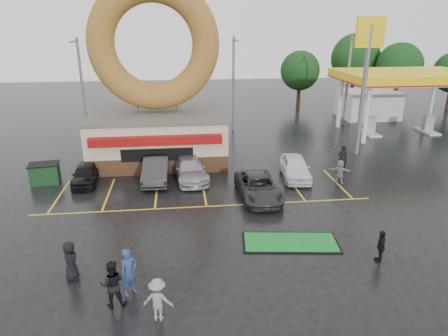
{
  "coord_description": "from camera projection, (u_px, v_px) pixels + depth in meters",
  "views": [
    {
      "loc": [
        -1.44,
        -17.82,
        10.11
      ],
      "look_at": [
        1.09,
        3.84,
        2.2
      ],
      "focal_mm": 32.0,
      "sensor_mm": 36.0,
      "label": 1
    }
  ],
  "objects": [
    {
      "name": "ground",
      "position": [
        211.0,
        235.0,
        20.24
      ],
      "size": [
        120.0,
        120.0,
        0.0
      ],
      "primitive_type": "plane",
      "color": "black",
      "rests_on": "ground"
    },
    {
      "name": "donut_shop",
      "position": [
        157.0,
        102.0,
        30.51
      ],
      "size": [
        10.2,
        8.7,
        13.5
      ],
      "color": "#472B19",
      "rests_on": "ground"
    },
    {
      "name": "gas_station",
      "position": [
        388.0,
        90.0,
        40.71
      ],
      "size": [
        12.3,
        13.65,
        5.9
      ],
      "color": "silver",
      "rests_on": "ground"
    },
    {
      "name": "shell_sign",
      "position": [
        367.0,
        62.0,
        30.35
      ],
      "size": [
        2.2,
        0.36,
        10.6
      ],
      "color": "slate",
      "rests_on": "ground"
    },
    {
      "name": "streetlight_left",
      "position": [
        82.0,
        86.0,
        36.12
      ],
      "size": [
        0.4,
        2.21,
        9.0
      ],
      "color": "slate",
      "rests_on": "ground"
    },
    {
      "name": "streetlight_mid",
      "position": [
        233.0,
        82.0,
        38.58
      ],
      "size": [
        0.4,
        2.21,
        9.0
      ],
      "color": "slate",
      "rests_on": "ground"
    },
    {
      "name": "streetlight_right",
      "position": [
        348.0,
        79.0,
        40.82
      ],
      "size": [
        0.4,
        2.21,
        9.0
      ],
      "color": "slate",
      "rests_on": "ground"
    },
    {
      "name": "tree_far_a",
      "position": [
        399.0,
        66.0,
        49.32
      ],
      "size": [
        5.6,
        5.6,
        8.0
      ],
      "color": "#332114",
      "rests_on": "ground"
    },
    {
      "name": "tree_far_c",
      "position": [
        355.0,
        58.0,
        52.4
      ],
      "size": [
        6.3,
        6.3,
        9.0
      ],
      "color": "#332114",
      "rests_on": "ground"
    },
    {
      "name": "tree_far_d",
      "position": [
        300.0,
        71.0,
        50.1
      ],
      "size": [
        4.9,
        4.9,
        7.0
      ],
      "color": "#332114",
      "rests_on": "ground"
    },
    {
      "name": "car_black",
      "position": [
        85.0,
        174.0,
        26.64
      ],
      "size": [
        1.8,
        3.94,
        1.31
      ],
      "primitive_type": "imported",
      "rotation": [
        0.0,
        0.0,
        0.07
      ],
      "color": "black",
      "rests_on": "ground"
    },
    {
      "name": "car_dgrey",
      "position": [
        156.0,
        169.0,
        27.11
      ],
      "size": [
        1.82,
        4.85,
        1.58
      ],
      "primitive_type": "imported",
      "rotation": [
        0.0,
        0.0,
        -0.03
      ],
      "color": "#2C2C2F",
      "rests_on": "ground"
    },
    {
      "name": "car_silver",
      "position": [
        190.0,
        169.0,
        27.38
      ],
      "size": [
        2.65,
        5.21,
        1.45
      ],
      "primitive_type": "imported",
      "rotation": [
        0.0,
        0.0,
        0.13
      ],
      "color": "#A5A5AA",
      "rests_on": "ground"
    },
    {
      "name": "car_grey",
      "position": [
        258.0,
        187.0,
        24.4
      ],
      "size": [
        2.43,
        5.09,
        1.4
      ],
      "primitive_type": "imported",
      "rotation": [
        0.0,
        0.0,
        0.02
      ],
      "color": "#2F2F31",
      "rests_on": "ground"
    },
    {
      "name": "car_white",
      "position": [
        295.0,
        167.0,
        27.54
      ],
      "size": [
        2.32,
        4.66,
        1.53
      ],
      "primitive_type": "imported",
      "rotation": [
        0.0,
        0.0,
        -0.12
      ],
      "color": "white",
      "rests_on": "ground"
    },
    {
      "name": "person_blue",
      "position": [
        129.0,
        272.0,
        15.55
      ],
      "size": [
        0.85,
        0.82,
        1.97
      ],
      "primitive_type": "imported",
      "rotation": [
        0.0,
        0.0,
        0.69
      ],
      "color": "navy",
      "rests_on": "ground"
    },
    {
      "name": "person_blackjkt",
      "position": [
        112.0,
        284.0,
        14.89
      ],
      "size": [
        0.98,
        0.79,
        1.91
      ],
      "primitive_type": "imported",
      "rotation": [
        0.0,
        0.0,
        3.21
      ],
      "color": "black",
      "rests_on": "ground"
    },
    {
      "name": "person_hoodie",
      "position": [
        158.0,
        300.0,
        14.21
      ],
      "size": [
        1.19,
        0.84,
        1.68
      ],
      "primitive_type": "imported",
      "rotation": [
        0.0,
        0.0,
        2.93
      ],
      "color": "gray",
      "rests_on": "ground"
    },
    {
      "name": "person_bystander",
      "position": [
        71.0,
        261.0,
        16.5
      ],
      "size": [
        0.77,
        0.97,
        1.74
      ],
      "primitive_type": "imported",
      "rotation": [
        0.0,
        0.0,
        1.86
      ],
      "color": "black",
      "rests_on": "ground"
    },
    {
      "name": "person_cameraman",
      "position": [
        381.0,
        246.0,
        17.78
      ],
      "size": [
        0.62,
        0.97,
        1.53
      ],
      "primitive_type": "imported",
      "rotation": [
        0.0,
        0.0,
        -1.87
      ],
      "color": "black",
      "rests_on": "ground"
    },
    {
      "name": "person_walker_near",
      "position": [
        340.0,
        172.0,
        26.56
      ],
      "size": [
        1.59,
        0.99,
        1.63
      ],
      "primitive_type": "imported",
      "rotation": [
        0.0,
        0.0,
        2.78
      ],
      "color": "gray",
      "rests_on": "ground"
    },
    {
      "name": "person_walker_far",
      "position": [
        342.0,
        158.0,
        28.73
      ],
      "size": [
        0.72,
        0.47,
        1.96
      ],
      "primitive_type": "imported",
      "rotation": [
        0.0,
        0.0,
        3.14
      ],
      "color": "black",
      "rests_on": "ground"
    },
    {
      "name": "dumpster",
      "position": [
        45.0,
        174.0,
        26.64
      ],
      "size": [
        1.95,
        1.44,
        1.3
      ],
      "primitive_type": "cube",
      "rotation": [
        0.0,
        0.0,
        0.14
      ],
      "color": "#163A1B",
      "rests_on": "ground"
    },
    {
      "name": "putting_green",
      "position": [
        290.0,
        242.0,
        19.5
      ],
      "size": [
        4.87,
        2.58,
        0.58
      ],
      "color": "black",
      "rests_on": "ground"
    }
  ]
}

